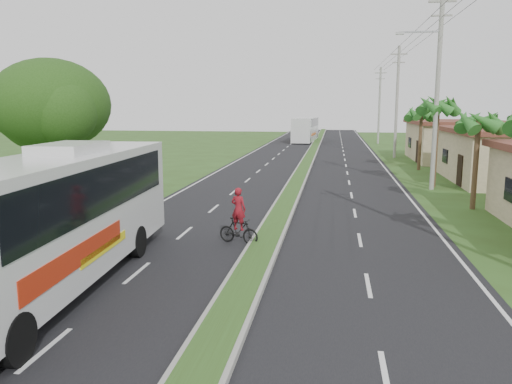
# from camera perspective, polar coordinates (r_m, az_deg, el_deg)

# --- Properties ---
(ground) EXTENTS (180.00, 180.00, 0.00)m
(ground) POSITION_cam_1_polar(r_m,az_deg,el_deg) (15.11, -0.86, -9.95)
(ground) COLOR #304A1B
(ground) RESTS_ON ground
(road_asphalt) EXTENTS (14.00, 160.00, 0.02)m
(road_asphalt) POSITION_cam_1_polar(r_m,az_deg,el_deg) (34.49, 4.77, 1.21)
(road_asphalt) COLOR black
(road_asphalt) RESTS_ON ground
(median_strip) EXTENTS (1.20, 160.00, 0.18)m
(median_strip) POSITION_cam_1_polar(r_m,az_deg,el_deg) (34.47, 4.78, 1.36)
(median_strip) COLOR gray
(median_strip) RESTS_ON ground
(lane_edge_left) EXTENTS (0.12, 160.00, 0.01)m
(lane_edge_left) POSITION_cam_1_polar(r_m,az_deg,el_deg) (35.59, -6.05, 1.43)
(lane_edge_left) COLOR silver
(lane_edge_left) RESTS_ON ground
(lane_edge_right) EXTENTS (0.12, 160.00, 0.01)m
(lane_edge_right) POSITION_cam_1_polar(r_m,az_deg,el_deg) (34.67, 15.89, 0.89)
(lane_edge_right) COLOR silver
(lane_edge_right) RESTS_ON ground
(shop_mid) EXTENTS (7.60, 10.60, 3.67)m
(shop_mid) POSITION_cam_1_polar(r_m,az_deg,el_deg) (37.98, 26.67, 3.80)
(shop_mid) COLOR tan
(shop_mid) RESTS_ON ground
(shop_far) EXTENTS (8.60, 11.60, 3.82)m
(shop_far) POSITION_cam_1_polar(r_m,az_deg,el_deg) (51.44, 21.99, 5.48)
(shop_far) COLOR tan
(shop_far) RESTS_ON ground
(palm_verge_b) EXTENTS (2.40, 2.40, 5.05)m
(palm_verge_b) POSITION_cam_1_polar(r_m,az_deg,el_deg) (26.95, 24.11, 7.32)
(palm_verge_b) COLOR #473321
(palm_verge_b) RESTS_ON ground
(palm_verge_c) EXTENTS (2.40, 2.40, 5.85)m
(palm_verge_c) POSITION_cam_1_polar(r_m,az_deg,el_deg) (33.64, 20.10, 9.19)
(palm_verge_c) COLOR #473321
(palm_verge_c) RESTS_ON ground
(palm_verge_d) EXTENTS (2.40, 2.40, 5.25)m
(palm_verge_d) POSITION_cam_1_polar(r_m,az_deg,el_deg) (42.59, 18.40, 8.49)
(palm_verge_d) COLOR #473321
(palm_verge_d) RESTS_ON ground
(shade_tree) EXTENTS (6.30, 6.00, 7.54)m
(shade_tree) POSITION_cam_1_polar(r_m,az_deg,el_deg) (28.09, -22.54, 8.86)
(shade_tree) COLOR #473321
(shade_tree) RESTS_ON ground
(utility_pole_b) EXTENTS (3.20, 0.28, 12.00)m
(utility_pole_b) POSITION_cam_1_polar(r_m,az_deg,el_deg) (32.61, 19.97, 11.19)
(utility_pole_b) COLOR gray
(utility_pole_b) RESTS_ON ground
(utility_pole_c) EXTENTS (1.60, 0.28, 11.00)m
(utility_pole_c) POSITION_cam_1_polar(r_m,az_deg,el_deg) (52.38, 15.80, 9.98)
(utility_pole_c) COLOR gray
(utility_pole_c) RESTS_ON ground
(utility_pole_d) EXTENTS (1.60, 0.28, 10.50)m
(utility_pole_d) POSITION_cam_1_polar(r_m,az_deg,el_deg) (72.28, 13.92, 9.68)
(utility_pole_d) COLOR gray
(utility_pole_d) RESTS_ON ground
(coach_bus_main) EXTENTS (3.33, 12.63, 4.04)m
(coach_bus_main) POSITION_cam_1_polar(r_m,az_deg,el_deg) (14.73, -22.16, -2.22)
(coach_bus_main) COLOR silver
(coach_bus_main) RESTS_ON ground
(coach_bus_far) EXTENTS (3.37, 12.25, 3.53)m
(coach_bus_far) POSITION_cam_1_polar(r_m,az_deg,el_deg) (74.63, 5.69, 7.28)
(coach_bus_far) COLOR silver
(coach_bus_far) RESTS_ON ground
(motorcyclist) EXTENTS (1.70, 0.96, 2.15)m
(motorcyclist) POSITION_cam_1_polar(r_m,az_deg,el_deg) (18.64, -2.01, -3.68)
(motorcyclist) COLOR black
(motorcyclist) RESTS_ON ground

